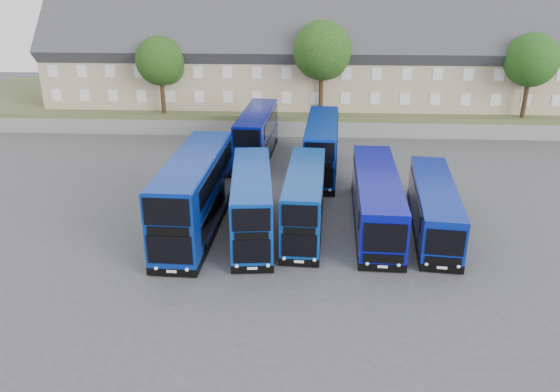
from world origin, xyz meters
The scene contains 14 objects.
ground centered at (0.00, 0.00, 0.00)m, with size 120.00×120.00×0.00m, color #444448.
retaining_wall centered at (0.00, 24.00, 0.75)m, with size 70.00×0.40×1.50m, color slate.
earth_bank centered at (0.00, 34.00, 1.00)m, with size 80.00×20.00×2.00m, color #4B5A33.
terrace_row centered at (0.00, 30.00, 6.60)m, with size 54.00×10.40×11.20m.
dd_front_left centered at (-6.25, 2.09, 2.38)m, with size 3.19×12.24×4.83m.
dd_front_mid centered at (-2.62, 1.70, 2.00)m, with size 3.34×10.46×4.08m.
dd_front_right centered at (0.63, 2.44, 1.94)m, with size 2.76×10.06×3.96m.
dd_rear_left centered at (-3.69, 16.74, 2.07)m, with size 3.09×10.73×4.21m.
dd_rear_right centered at (1.91, 13.42, 2.11)m, with size 3.09×10.95×4.30m.
coach_east_a centered at (5.25, 3.46, 1.70)m, with size 3.17×12.76×3.46m.
coach_east_b centered at (8.81, 2.83, 1.52)m, with size 3.55×11.52×3.10m.
tree_west centered at (-13.85, 25.10, 7.05)m, with size 4.80×4.80×7.65m.
tree_mid centered at (2.15, 25.60, 8.07)m, with size 5.76×5.76×9.18m.
tree_east centered at (22.15, 25.10, 7.39)m, with size 5.12×5.12×8.16m.
Camera 1 is at (0.74, -29.25, 15.33)m, focal length 35.00 mm.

